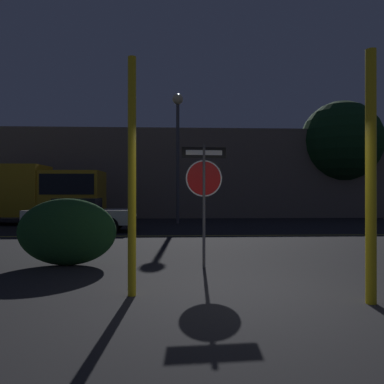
{
  "coord_description": "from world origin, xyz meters",
  "views": [
    {
      "loc": [
        -1.02,
        -5.42,
        1.51
      ],
      "look_at": [
        -0.58,
        4.17,
        1.53
      ],
      "focal_mm": 35.0,
      "sensor_mm": 36.0,
      "label": 1
    }
  ],
  "objects_px": {
    "yellow_pole_right": "(371,176)",
    "delivery_truck": "(29,191)",
    "yellow_pole_left": "(132,176)",
    "tree_0": "(341,142)",
    "stop_sign": "(204,180)",
    "street_lamp": "(178,132)",
    "hedge_bush_1": "(67,232)",
    "passing_car_2": "(81,215)"
  },
  "relations": [
    {
      "from": "yellow_pole_right",
      "to": "delivery_truck",
      "type": "bearing_deg",
      "value": 126.06
    },
    {
      "from": "yellow_pole_left",
      "to": "tree_0",
      "type": "height_order",
      "value": "tree_0"
    },
    {
      "from": "yellow_pole_left",
      "to": "yellow_pole_right",
      "type": "distance_m",
      "value": 3.34
    },
    {
      "from": "stop_sign",
      "to": "delivery_truck",
      "type": "height_order",
      "value": "delivery_truck"
    },
    {
      "from": "stop_sign",
      "to": "delivery_truck",
      "type": "distance_m",
      "value": 13.01
    },
    {
      "from": "stop_sign",
      "to": "street_lamp",
      "type": "relative_size",
      "value": 0.39
    },
    {
      "from": "delivery_truck",
      "to": "tree_0",
      "type": "bearing_deg",
      "value": 105.01
    },
    {
      "from": "hedge_bush_1",
      "to": "passing_car_2",
      "type": "bearing_deg",
      "value": 101.71
    },
    {
      "from": "yellow_pole_right",
      "to": "street_lamp",
      "type": "distance_m",
      "value": 13.84
    },
    {
      "from": "delivery_truck",
      "to": "street_lamp",
      "type": "distance_m",
      "value": 7.67
    },
    {
      "from": "yellow_pole_right",
      "to": "passing_car_2",
      "type": "distance_m",
      "value": 11.62
    },
    {
      "from": "yellow_pole_left",
      "to": "passing_car_2",
      "type": "height_order",
      "value": "yellow_pole_left"
    },
    {
      "from": "passing_car_2",
      "to": "delivery_truck",
      "type": "height_order",
      "value": "delivery_truck"
    },
    {
      "from": "yellow_pole_right",
      "to": "hedge_bush_1",
      "type": "xyz_separation_m",
      "value": [
        -4.91,
        2.91,
        -1.04
      ]
    },
    {
      "from": "yellow_pole_left",
      "to": "street_lamp",
      "type": "xyz_separation_m",
      "value": [
        0.77,
        12.79,
        2.74
      ]
    },
    {
      "from": "passing_car_2",
      "to": "street_lamp",
      "type": "xyz_separation_m",
      "value": [
        3.79,
        3.63,
        3.83
      ]
    },
    {
      "from": "yellow_pole_left",
      "to": "yellow_pole_right",
      "type": "xyz_separation_m",
      "value": [
        3.3,
        -0.54,
        -0.02
      ]
    },
    {
      "from": "yellow_pole_right",
      "to": "tree_0",
      "type": "xyz_separation_m",
      "value": [
        7.51,
        17.46,
        2.91
      ]
    },
    {
      "from": "yellow_pole_right",
      "to": "passing_car_2",
      "type": "height_order",
      "value": "yellow_pole_right"
    },
    {
      "from": "hedge_bush_1",
      "to": "passing_car_2",
      "type": "xyz_separation_m",
      "value": [
        -1.41,
        6.79,
        -0.03
      ]
    },
    {
      "from": "passing_car_2",
      "to": "tree_0",
      "type": "distance_m",
      "value": 16.35
    },
    {
      "from": "hedge_bush_1",
      "to": "yellow_pole_right",
      "type": "bearing_deg",
      "value": -30.65
    },
    {
      "from": "stop_sign",
      "to": "yellow_pole_right",
      "type": "xyz_separation_m",
      "value": [
        2.08,
        -2.61,
        -0.03
      ]
    },
    {
      "from": "stop_sign",
      "to": "street_lamp",
      "type": "height_order",
      "value": "street_lamp"
    },
    {
      "from": "hedge_bush_1",
      "to": "street_lamp",
      "type": "distance_m",
      "value": 11.34
    },
    {
      "from": "passing_car_2",
      "to": "yellow_pole_left",
      "type": "bearing_deg",
      "value": 17.57
    },
    {
      "from": "delivery_truck",
      "to": "passing_car_2",
      "type": "bearing_deg",
      "value": 44.31
    },
    {
      "from": "yellow_pole_right",
      "to": "street_lamp",
      "type": "xyz_separation_m",
      "value": [
        -2.52,
        13.33,
        2.76
      ]
    },
    {
      "from": "yellow_pole_right",
      "to": "hedge_bush_1",
      "type": "bearing_deg",
      "value": 149.35
    },
    {
      "from": "yellow_pole_left",
      "to": "yellow_pole_right",
      "type": "relative_size",
      "value": 1.01
    },
    {
      "from": "stop_sign",
      "to": "street_lamp",
      "type": "bearing_deg",
      "value": 88.41
    },
    {
      "from": "yellow_pole_right",
      "to": "delivery_truck",
      "type": "xyz_separation_m",
      "value": [
        -9.62,
        13.21,
        -0.15
      ]
    },
    {
      "from": "stop_sign",
      "to": "yellow_pole_left",
      "type": "relative_size",
      "value": 0.71
    },
    {
      "from": "yellow_pole_right",
      "to": "tree_0",
      "type": "bearing_deg",
      "value": 66.72
    },
    {
      "from": "yellow_pole_left",
      "to": "street_lamp",
      "type": "distance_m",
      "value": 13.1
    },
    {
      "from": "yellow_pole_right",
      "to": "delivery_truck",
      "type": "distance_m",
      "value": 16.34
    },
    {
      "from": "hedge_bush_1",
      "to": "tree_0",
      "type": "bearing_deg",
      "value": 49.52
    },
    {
      "from": "yellow_pole_left",
      "to": "passing_car_2",
      "type": "relative_size",
      "value": 0.85
    },
    {
      "from": "tree_0",
      "to": "stop_sign",
      "type": "bearing_deg",
      "value": -122.85
    },
    {
      "from": "tree_0",
      "to": "yellow_pole_left",
      "type": "bearing_deg",
      "value": -122.58
    },
    {
      "from": "yellow_pole_right",
      "to": "delivery_truck",
      "type": "height_order",
      "value": "yellow_pole_right"
    },
    {
      "from": "passing_car_2",
      "to": "hedge_bush_1",
      "type": "bearing_deg",
      "value": 11.02
    }
  ]
}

